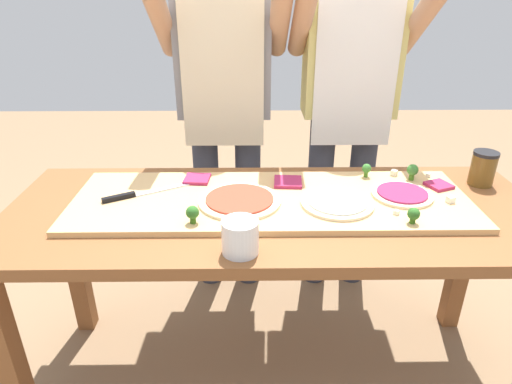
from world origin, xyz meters
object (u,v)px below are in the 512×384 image
at_px(pizza_slice_far_right, 197,179).
at_px(sauce_jar, 483,168).
at_px(prep_table, 274,234).
at_px(pizza_slice_center, 439,185).
at_px(pizza_slice_near_left, 288,182).
at_px(pizza_whole_beet_magenta, 402,194).
at_px(pizza_whole_tomato_red, 240,200).
at_px(flour_cup, 240,239).
at_px(broccoli_floret_back_left, 193,213).
at_px(chefs_knife, 137,194).
at_px(cook_left, 224,93).
at_px(broccoli_floret_center_right, 413,171).
at_px(cheese_crumble_d, 396,212).
at_px(cheese_crumble_c, 451,200).
at_px(broccoli_floret_back_mid, 367,169).
at_px(cook_right, 349,92).
at_px(pizza_whole_white_garlic, 337,202).
at_px(broccoli_floret_front_mid, 414,214).
at_px(cheese_crumble_b, 428,175).
at_px(cheese_crumble_a, 394,173).

height_order(pizza_slice_far_right, sauce_jar, sauce_jar).
bearing_deg(prep_table, pizza_slice_center, 10.77).
height_order(prep_table, pizza_slice_near_left, pizza_slice_near_left).
xyz_separation_m(pizza_whole_beet_magenta, pizza_slice_near_left, (-0.38, 0.11, -0.00)).
height_order(pizza_whole_tomato_red, pizza_slice_far_right, pizza_whole_tomato_red).
height_order(pizza_whole_tomato_red, flour_cup, flour_cup).
bearing_deg(broccoli_floret_back_left, chefs_knife, 138.43).
distance_m(pizza_slice_center, cook_left, 0.96).
distance_m(broccoli_floret_back_left, flour_cup, 0.20).
height_order(pizza_slice_far_right, flour_cup, flour_cup).
relative_size(broccoli_floret_center_right, cheese_crumble_d, 4.25).
bearing_deg(pizza_whole_tomato_red, pizza_whole_beet_magenta, 3.78).
bearing_deg(flour_cup, broccoli_floret_center_right, 35.38).
height_order(chefs_knife, pizza_whole_beet_magenta, same).
relative_size(prep_table, sauce_jar, 14.07).
bearing_deg(sauce_jar, broccoli_floret_back_left, -163.06).
bearing_deg(cheese_crumble_c, broccoli_floret_back_mid, 136.99).
relative_size(prep_table, chefs_knife, 6.11).
height_order(pizza_slice_center, flour_cup, flour_cup).
bearing_deg(cook_right, pizza_slice_far_right, -144.22).
bearing_deg(pizza_whole_tomato_red, pizza_whole_white_garlic, -4.10).
relative_size(chefs_knife, pizza_slice_far_right, 3.26).
distance_m(prep_table, pizza_whole_white_garlic, 0.24).
xyz_separation_m(cheese_crumble_c, flour_cup, (-0.69, -0.26, 0.01)).
height_order(broccoli_floret_back_left, sauce_jar, sauce_jar).
relative_size(pizza_whole_white_garlic, pizza_slice_center, 3.11).
distance_m(pizza_whole_beet_magenta, broccoli_floret_front_mid, 0.19).
relative_size(pizza_whole_tomato_red, cheese_crumble_b, 19.32).
distance_m(pizza_whole_tomato_red, pizza_slice_far_right, 0.24).
bearing_deg(cheese_crumble_c, broccoli_floret_back_left, -171.45).
xyz_separation_m(cheese_crumble_c, cook_left, (-0.77, 0.64, 0.21)).
relative_size(chefs_knife, cook_right, 0.18).
bearing_deg(pizza_whole_beet_magenta, cook_left, 136.65).
height_order(cheese_crumble_c, cook_left, cook_left).
relative_size(pizza_whole_tomato_red, flour_cup, 2.65).
relative_size(cheese_crumble_d, flour_cup, 0.14).
bearing_deg(cheese_crumble_c, pizza_whole_tomato_red, 178.83).
distance_m(chefs_knife, pizza_whole_white_garlic, 0.68).
bearing_deg(cheese_crumble_c, pizza_slice_far_right, 167.54).
height_order(pizza_slice_near_left, cook_right, cook_right).
height_order(prep_table, sauce_jar, sauce_jar).
bearing_deg(prep_table, cheese_crumble_a, 25.12).
bearing_deg(cheese_crumble_c, chefs_knife, 176.46).
bearing_deg(cheese_crumble_c, sauce_jar, 44.55).
bearing_deg(broccoli_floret_center_right, pizza_slice_near_left, -176.60).
xyz_separation_m(pizza_whole_tomato_red, pizza_slice_center, (0.71, 0.11, -0.00)).
bearing_deg(broccoli_floret_back_left, cook_right, 51.62).
bearing_deg(pizza_whole_white_garlic, chefs_knife, 173.75).
relative_size(pizza_whole_white_garlic, pizza_whole_tomato_red, 0.87).
bearing_deg(prep_table, pizza_whole_tomato_red, 178.31).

